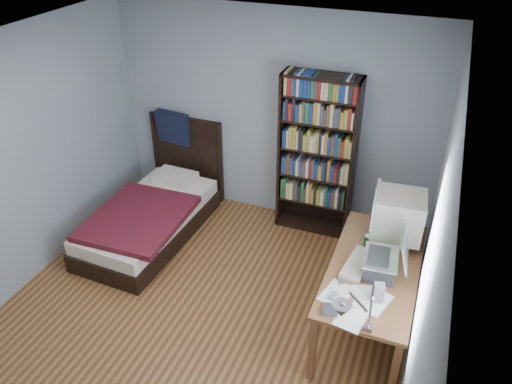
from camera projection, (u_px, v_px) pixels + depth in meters
room at (188, 216)px, 4.05m from camera, size 4.20×4.24×2.50m
desk at (378, 265)px, 4.82m from camera, size 0.75×1.56×0.73m
crt_monitor at (397, 215)px, 4.47m from camera, size 0.47×0.44×0.51m
laptop at (382, 263)px, 4.16m from camera, size 0.39×0.39×0.45m
desk_lamp at (347, 311)px, 3.17m from camera, size 0.24×0.54×0.64m
keyboard at (358, 264)px, 4.32m from camera, size 0.25×0.48×0.04m
speaker at (379, 293)px, 3.92m from camera, size 0.10×0.10×0.16m
soda_can at (368, 241)px, 4.52m from camera, size 0.06×0.06×0.12m
mouse at (380, 248)px, 4.50m from camera, size 0.06×0.11×0.04m
phone_silver at (341, 281)px, 4.14m from camera, size 0.08×0.11×0.02m
phone_grey at (333, 296)px, 4.00m from camera, size 0.07×0.11×0.02m
external_drive at (330, 310)px, 3.86m from camera, size 0.14×0.14×0.03m
bookshelf at (317, 156)px, 5.57m from camera, size 0.85×0.30×1.89m
bed at (153, 213)px, 5.84m from camera, size 1.03×2.01×1.16m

